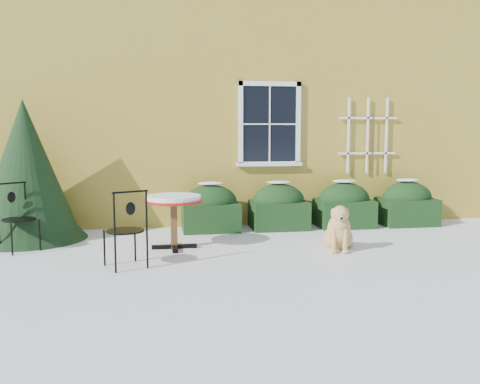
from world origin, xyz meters
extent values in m
plane|color=white|center=(0.00, 0.00, 0.00)|extent=(80.00, 80.00, 0.00)
cube|color=gold|center=(0.00, 7.00, 3.00)|extent=(12.00, 8.00, 6.00)
cube|color=black|center=(0.90, 2.96, 1.98)|extent=(1.05, 0.03, 1.45)
cube|color=white|center=(0.90, 2.95, 2.75)|extent=(1.23, 0.06, 0.09)
cube|color=white|center=(0.90, 2.95, 1.21)|extent=(1.23, 0.06, 0.09)
cube|color=white|center=(0.33, 2.95, 1.98)|extent=(0.09, 0.06, 1.63)
cube|color=white|center=(1.47, 2.95, 1.98)|extent=(0.09, 0.06, 1.63)
cube|color=white|center=(0.90, 2.94, 1.98)|extent=(0.02, 0.02, 1.45)
cube|color=white|center=(0.90, 2.94, 1.98)|extent=(1.05, 0.02, 0.02)
cube|color=white|center=(0.90, 2.95, 1.20)|extent=(1.29, 0.14, 0.07)
cube|color=white|center=(2.50, 2.94, 1.75)|extent=(0.04, 0.03, 1.50)
cube|color=white|center=(2.90, 2.94, 1.75)|extent=(0.04, 0.03, 1.50)
cube|color=white|center=(3.30, 2.94, 1.75)|extent=(0.04, 0.03, 1.50)
cube|color=white|center=(2.90, 2.94, 1.40)|extent=(1.20, 0.03, 0.04)
cube|color=white|center=(2.90, 2.94, 2.10)|extent=(1.20, 0.03, 0.04)
cylinder|color=#472D19|center=(3.00, 2.92, 1.60)|extent=(0.02, 0.02, 1.10)
cube|color=black|center=(-0.30, 2.55, 0.26)|extent=(1.05, 0.80, 0.52)
ellipsoid|color=black|center=(-0.30, 2.55, 0.52)|extent=(1.00, 0.72, 0.67)
ellipsoid|color=white|center=(-0.30, 2.55, 0.88)|extent=(0.47, 0.32, 0.06)
cube|color=black|center=(1.00, 2.55, 0.26)|extent=(1.05, 0.80, 0.52)
ellipsoid|color=black|center=(1.00, 2.55, 0.52)|extent=(1.00, 0.72, 0.67)
ellipsoid|color=white|center=(1.00, 2.55, 0.88)|extent=(0.47, 0.32, 0.06)
cube|color=black|center=(2.30, 2.55, 0.26)|extent=(1.05, 0.80, 0.52)
ellipsoid|color=black|center=(2.30, 2.55, 0.52)|extent=(1.00, 0.72, 0.67)
ellipsoid|color=white|center=(2.30, 2.55, 0.88)|extent=(0.47, 0.32, 0.06)
cube|color=black|center=(3.60, 2.55, 0.26)|extent=(1.05, 0.80, 0.52)
ellipsoid|color=black|center=(3.60, 2.55, 0.52)|extent=(1.00, 0.72, 0.67)
ellipsoid|color=white|center=(3.60, 2.55, 0.88)|extent=(0.47, 0.32, 0.06)
cone|color=black|center=(-3.48, 2.26, 0.57)|extent=(1.97, 1.97, 1.14)
cone|color=black|center=(-3.48, 2.26, 1.19)|extent=(1.76, 1.76, 2.39)
cube|color=black|center=(-1.03, 1.15, 0.03)|extent=(0.71, 0.08, 0.06)
cube|color=black|center=(-1.03, 1.15, 0.03)|extent=(0.08, 0.71, 0.06)
cube|color=brown|center=(-1.03, 1.15, 0.38)|extent=(0.10, 0.10, 0.76)
cylinder|color=#A3140E|center=(-1.03, 1.15, 0.76)|extent=(0.92, 0.92, 0.04)
cylinder|color=white|center=(-1.03, 1.15, 0.81)|extent=(0.85, 0.85, 0.07)
cylinder|color=black|center=(-1.62, 0.40, 0.25)|extent=(0.03, 0.03, 0.50)
cylinder|color=black|center=(-2.03, 0.23, 0.25)|extent=(0.03, 0.03, 0.50)
cylinder|color=black|center=(-1.44, -0.01, 0.25)|extent=(0.03, 0.03, 0.50)
cylinder|color=black|center=(-1.86, -0.18, 0.25)|extent=(0.03, 0.03, 0.50)
cylinder|color=black|center=(-1.74, 0.11, 0.50)|extent=(0.52, 0.52, 0.02)
cylinder|color=black|center=(-1.44, -0.01, 0.78)|extent=(0.03, 0.03, 0.56)
cylinder|color=black|center=(-1.86, -0.18, 0.78)|extent=(0.03, 0.03, 0.56)
cylinder|color=black|center=(-1.65, -0.10, 1.06)|extent=(0.46, 0.22, 0.03)
ellipsoid|color=black|center=(-1.65, -0.10, 0.84)|extent=(0.14, 0.08, 0.17)
cylinder|color=black|center=(-3.45, 1.06, 0.25)|extent=(0.03, 0.03, 0.49)
cylinder|color=black|center=(-3.10, 1.33, 0.25)|extent=(0.03, 0.03, 0.49)
cylinder|color=black|center=(-3.37, 1.68, 0.25)|extent=(0.03, 0.03, 0.49)
cylinder|color=black|center=(-3.41, 1.37, 0.49)|extent=(0.50, 0.50, 0.02)
cylinder|color=black|center=(-3.37, 1.68, 0.77)|extent=(0.03, 0.03, 0.55)
cylinder|color=black|center=(-3.55, 1.55, 1.04)|extent=(0.40, 0.32, 0.03)
ellipsoid|color=black|center=(-3.55, 1.55, 0.82)|extent=(0.12, 0.11, 0.17)
ellipsoid|color=tan|center=(1.53, 0.72, 0.17)|extent=(0.58, 0.61, 0.38)
ellipsoid|color=tan|center=(1.48, 0.56, 0.34)|extent=(0.43, 0.40, 0.47)
sphere|color=tan|center=(1.47, 0.51, 0.45)|extent=(0.29, 0.29, 0.29)
cylinder|color=tan|center=(1.37, 0.46, 0.19)|extent=(0.08, 0.08, 0.38)
cylinder|color=tan|center=(1.54, 0.42, 0.19)|extent=(0.08, 0.08, 0.38)
ellipsoid|color=tan|center=(1.36, 0.42, 0.03)|extent=(0.10, 0.13, 0.06)
ellipsoid|color=tan|center=(1.53, 0.38, 0.03)|extent=(0.10, 0.13, 0.06)
cylinder|color=tan|center=(1.47, 0.50, 0.50)|extent=(0.22, 0.25, 0.20)
sphere|color=tan|center=(1.46, 0.46, 0.60)|extent=(0.25, 0.25, 0.25)
ellipsoid|color=tan|center=(1.43, 0.35, 0.57)|extent=(0.16, 0.22, 0.11)
sphere|color=black|center=(1.41, 0.26, 0.56)|extent=(0.04, 0.04, 0.04)
ellipsoid|color=tan|center=(1.36, 0.52, 0.60)|extent=(0.08, 0.10, 0.16)
ellipsoid|color=tan|center=(1.57, 0.46, 0.60)|extent=(0.08, 0.10, 0.16)
cylinder|color=tan|center=(1.72, 0.87, 0.05)|extent=(0.15, 0.31, 0.07)
camera|label=1|loc=(-1.35, -7.23, 1.90)|focal=40.00mm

